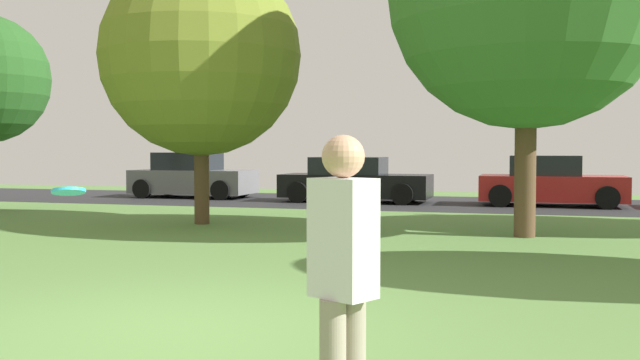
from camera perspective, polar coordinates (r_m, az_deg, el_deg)
name	(u,v)px	position (r m, az deg, el deg)	size (l,w,h in m)	color
ground_plane	(165,333)	(6.52, -12.38, -11.92)	(44.00, 44.00, 0.00)	#5B8442
road_strip	(424,203)	(21.80, 8.39, -1.83)	(44.00, 6.40, 0.01)	#28282B
oak_tree_left	(201,56)	(15.74, -9.55, 9.79)	(4.33, 4.33, 5.81)	brown
person_catcher	(343,279)	(3.76, 1.87, -7.92)	(0.38, 0.34, 1.69)	gray
frisbee_disc	(69,191)	(6.10, -19.54, -0.86)	(0.38, 0.38, 0.09)	#2DB2E0
parked_car_grey	(192,177)	(24.38, -10.24, 0.23)	(4.04, 2.03, 1.53)	slate
parked_car_black	(354,181)	(21.93, 2.77, -0.11)	(4.57, 1.96, 1.39)	black
parked_car_red	(550,183)	(21.45, 18.00, -0.23)	(4.01, 2.07, 1.45)	#B21E1E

